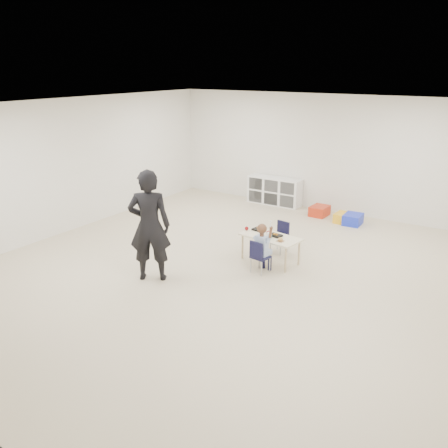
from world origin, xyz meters
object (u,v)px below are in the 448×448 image
Objects in this scene: child at (261,247)px; cubby_shelf at (274,191)px; chair_near at (261,256)px; adult at (149,226)px; table at (270,249)px.

cubby_shelf is at bearing 122.57° from child.
chair_near is 4.31m from cubby_shelf.
chair_near is 0.32× the size of adult.
table is at bearing 107.00° from child.
adult is at bearing -130.87° from chair_near.
table is 1.23× the size of child.
child is 4.32m from cubby_shelf.
cubby_shelf is (-1.75, 3.94, -0.12)m from child.
table is 2.29m from adult.
chair_near is 1.97m from adult.
child is 0.50× the size of adult.
cubby_shelf is at bearing -118.62° from adult.
adult reaches higher than table.
child is at bearing -171.80° from adult.
chair_near is at bearing -66.01° from cubby_shelf.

